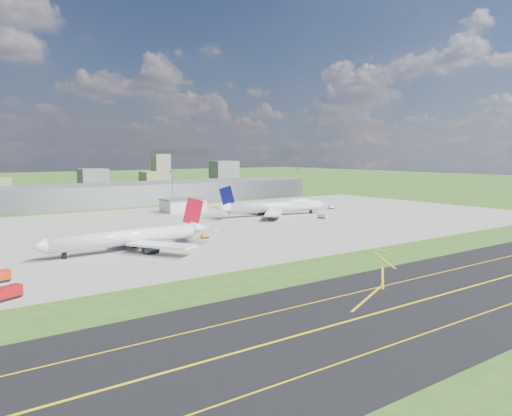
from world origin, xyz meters
TOP-DOWN VIEW (x-y plane):
  - ground at (0.00, 150.00)m, footprint 1400.00×1400.00m
  - taxiway at (0.00, -110.00)m, footprint 1400.00×60.00m
  - apron at (10.00, 40.00)m, footprint 360.00×190.00m
  - terminal at (0.00, 165.00)m, footprint 300.00×42.00m
  - ops_building at (10.00, 100.00)m, footprint 26.00×16.00m
  - mast_center at (10.00, 115.00)m, footprint 3.50×2.00m
  - mast_east at (120.00, 115.00)m, footprint 3.50×2.00m
  - airliner_red_twin at (-66.41, -3.08)m, footprint 70.98×55.40m
  - airliner_blue_quad at (46.17, 49.27)m, footprint 72.67×56.21m
  - fire_truck at (-117.87, -46.34)m, footprint 8.21×5.69m
  - tug_yellow at (-29.25, 4.59)m, footprint 4.12×2.93m
  - van_white_near at (59.95, 23.14)m, footprint 3.97×5.87m
  - van_white_far at (98.44, 55.44)m, footprint 4.57×2.41m
  - bldg_c at (20.00, 310.00)m, footprint 26.00×20.00m
  - bldg_ce at (100.00, 350.00)m, footprint 22.00×24.00m
  - bldg_e at (180.00, 320.00)m, footprint 30.00×22.00m
  - bldg_tall_e at (140.00, 410.00)m, footprint 20.00×18.00m
  - tree_c at (-20.00, 280.00)m, footprint 8.10×8.10m
  - tree_e at (70.00, 275.00)m, footprint 7.65×7.65m
  - tree_far_e at (160.00, 285.00)m, footprint 6.30×6.30m

SIDE VIEW (x-z plane):
  - ground at x=0.00m, z-range 0.00..0.00m
  - taxiway at x=0.00m, z-range 0.00..0.06m
  - apron at x=10.00m, z-range 0.00..0.08m
  - tug_yellow at x=-29.25m, z-range 0.03..1.88m
  - van_white_far at x=98.44m, z-range 0.02..2.35m
  - van_white_near at x=59.95m, z-range 0.01..2.73m
  - fire_truck at x=-117.87m, z-range 0.00..3.42m
  - ops_building at x=10.00m, z-range 0.00..8.00m
  - tree_far_e at x=160.00m, z-range 0.68..8.38m
  - airliner_red_twin at x=-66.41m, z-range -4.56..14.94m
  - airliner_blue_quad at x=46.17m, z-range -4.25..14.87m
  - tree_e at x=70.00m, z-range 0.84..10.19m
  - tree_c at x=-20.00m, z-range 0.89..10.79m
  - terminal at x=0.00m, z-range 0.00..15.00m
  - bldg_ce at x=100.00m, z-range 0.00..16.00m
  - bldg_c at x=20.00m, z-range 0.00..22.00m
  - bldg_e at x=180.00m, z-range 0.00..28.00m
  - mast_center at x=10.00m, z-range 4.76..30.66m
  - mast_east at x=120.00m, z-range 4.76..30.66m
  - bldg_tall_e at x=140.00m, z-range 0.00..36.00m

